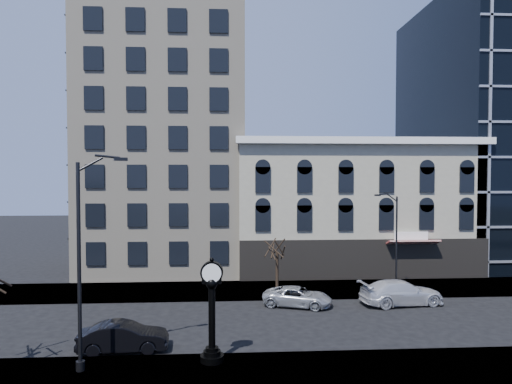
{
  "coord_description": "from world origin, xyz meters",
  "views": [
    {
      "loc": [
        0.07,
        -27.92,
        9.12
      ],
      "look_at": [
        2.0,
        4.0,
        8.0
      ],
      "focal_mm": 32.0,
      "sensor_mm": 36.0,
      "label": 1
    }
  ],
  "objects": [
    {
      "name": "cream_tower",
      "position": [
        -6.11,
        18.88,
        19.32
      ],
      "size": [
        15.9,
        15.4,
        42.5
      ],
      "color": "#C2B59C",
      "rests_on": "ground"
    },
    {
      "name": "ground",
      "position": [
        0.0,
        0.0,
        0.0
      ],
      "size": [
        160.0,
        160.0,
        0.0
      ],
      "primitive_type": "plane",
      "color": "black",
      "rests_on": "ground"
    },
    {
      "name": "victorian_row",
      "position": [
        12.0,
        15.89,
        6.0
      ],
      "size": [
        22.6,
        11.19,
        12.5
      ],
      "color": "#A7A18A",
      "rests_on": "ground"
    },
    {
      "name": "bare_tree_far",
      "position": [
        3.82,
        6.95,
        3.9
      ],
      "size": [
        2.92,
        2.92,
        5.01
      ],
      "color": "black",
      "rests_on": "sidewalk_far"
    },
    {
      "name": "sidewalk_far",
      "position": [
        0.0,
        8.0,
        0.06
      ],
      "size": [
        160.0,
        6.0,
        0.12
      ],
      "primitive_type": "cube",
      "color": "gray",
      "rests_on": "ground"
    },
    {
      "name": "sidewalk_near",
      "position": [
        0.0,
        -8.0,
        0.06
      ],
      "size": [
        160.0,
        6.0,
        0.12
      ],
      "primitive_type": "cube",
      "color": "gray",
      "rests_on": "ground"
    },
    {
      "name": "street_lamp_near",
      "position": [
        -6.09,
        -6.43,
        7.81
      ],
      "size": [
        2.51,
        1.21,
        10.19
      ],
      "rotation": [
        0.0,
        0.0,
        0.38
      ],
      "color": "black",
      "rests_on": "sidewalk_near"
    },
    {
      "name": "car_near_b",
      "position": [
        -5.4,
        -4.14,
        0.75
      ],
      "size": [
        4.69,
        1.97,
        1.51
      ],
      "primitive_type": "imported",
      "rotation": [
        0.0,
        0.0,
        1.65
      ],
      "color": "black",
      "rests_on": "ground"
    },
    {
      "name": "car_far_b",
      "position": [
        12.3,
        3.46,
        0.86
      ],
      "size": [
        6.16,
        3.12,
        1.72
      ],
      "primitive_type": "imported",
      "rotation": [
        0.0,
        0.0,
        1.69
      ],
      "color": "silver",
      "rests_on": "ground"
    },
    {
      "name": "street_lamp_far",
      "position": [
        12.53,
        6.27,
        6.05
      ],
      "size": [
        1.93,
        0.95,
        7.86
      ],
      "rotation": [
        0.0,
        0.0,
        3.53
      ],
      "color": "black",
      "rests_on": "sidewalk_far"
    },
    {
      "name": "street_clock",
      "position": [
        -0.74,
        -6.0,
        2.42
      ],
      "size": [
        1.15,
        1.15,
        5.08
      ],
      "rotation": [
        0.0,
        0.0,
        -0.03
      ],
      "color": "black",
      "rests_on": "sidewalk_near"
    },
    {
      "name": "car_far_a",
      "position": [
        4.88,
        3.5,
        0.67
      ],
      "size": [
        5.25,
        3.61,
        1.33
      ],
      "primitive_type": "imported",
      "rotation": [
        0.0,
        0.0,
        1.25
      ],
      "color": "#A5A8AD",
      "rests_on": "ground"
    }
  ]
}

